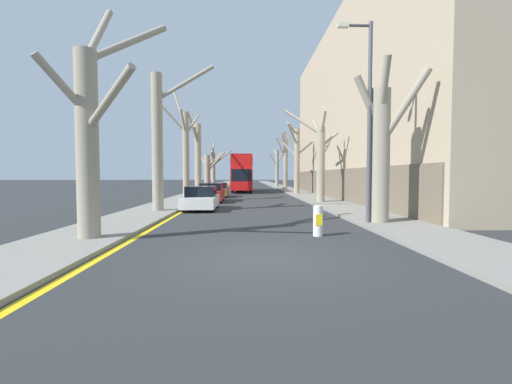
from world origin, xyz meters
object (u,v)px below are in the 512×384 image
object	(u,v)px
street_tree_right_1	(320,158)
parked_car_1	(211,193)
street_tree_right_0	(381,149)
street_tree_right_4	(277,167)
street_tree_left_0	(91,129)
double_decker_bus	(242,172)
traffic_bollard	(318,221)
street_tree_right_2	(296,158)
street_tree_left_1	(159,137)
parked_car_2	(217,190)
street_tree_left_5	(214,168)
parked_car_0	(201,199)
street_tree_left_4	(208,170)
street_tree_right_3	(285,162)
lamp_post	(367,113)
street_tree_left_2	(185,150)
street_tree_left_3	(197,156)

from	to	relation	value
street_tree_right_1	parked_car_1	bearing A→B (deg)	168.49
street_tree_right_0	street_tree_right_4	size ratio (longest dim) A/B	0.98
street_tree_left_0	double_decker_bus	world-z (taller)	street_tree_left_0
street_tree_right_0	traffic_bollard	bearing A→B (deg)	-140.68
street_tree_right_2	street_tree_left_1	bearing A→B (deg)	-119.85
street_tree_left_1	street_tree_right_0	distance (m)	11.29
street_tree_right_2	parked_car_2	bearing A→B (deg)	-152.33
street_tree_left_5	double_decker_bus	xyz separation A→B (m)	(4.10, -6.74, -0.61)
parked_car_0	parked_car_2	xyz separation A→B (m)	(-0.00, 11.82, -0.01)
parked_car_2	street_tree_left_5	bearing A→B (deg)	96.32
double_decker_bus	traffic_bollard	world-z (taller)	double_decker_bus
street_tree_left_5	street_tree_right_2	size ratio (longest dim) A/B	0.91
street_tree_left_1	street_tree_right_0	bearing A→B (deg)	-26.10
street_tree_left_1	street_tree_right_2	distance (m)	20.16
street_tree_left_1	street_tree_left_5	world-z (taller)	street_tree_left_1
street_tree_left_4	parked_car_1	world-z (taller)	street_tree_left_4
street_tree_right_3	street_tree_right_4	world-z (taller)	street_tree_right_3
street_tree_right_3	parked_car_2	bearing A→B (deg)	-118.05
street_tree_left_1	street_tree_left_5	size ratio (longest dim) A/B	1.16
street_tree_right_3	traffic_bollard	size ratio (longest dim) A/B	7.96
street_tree_right_4	lamp_post	xyz separation A→B (m)	(-0.56, -45.11, 1.02)
street_tree_left_1	parked_car_2	world-z (taller)	street_tree_left_1
street_tree_right_2	street_tree_left_2	bearing A→B (deg)	-137.17
street_tree_left_0	street_tree_right_3	xyz separation A→B (m)	(10.12, 36.46, 0.47)
street_tree_right_0	parked_car_2	bearing A→B (deg)	113.84
parked_car_2	street_tree_left_2	bearing A→B (deg)	-111.93
street_tree_right_3	street_tree_left_2	bearing A→B (deg)	-116.56
street_tree_right_3	lamp_post	distance (m)	33.48
street_tree_left_1	street_tree_left_2	bearing A→B (deg)	90.20
street_tree_left_3	street_tree_left_2	bearing A→B (deg)	-89.17
double_decker_bus	street_tree_right_4	bearing A→B (deg)	70.09
street_tree_right_4	street_tree_left_2	bearing A→B (deg)	-107.52
street_tree_right_4	parked_car_2	size ratio (longest dim) A/B	1.59
street_tree_left_3	lamp_post	bearing A→B (deg)	-65.21
street_tree_left_0	street_tree_left_1	xyz separation A→B (m)	(0.02, 8.04, 0.66)
street_tree_right_3	traffic_bollard	xyz separation A→B (m)	(-3.05, -35.86, -3.36)
parked_car_0	lamp_post	bearing A→B (deg)	-41.20
street_tree_right_1	traffic_bollard	bearing A→B (deg)	-102.55
street_tree_left_0	parked_car_0	size ratio (longest dim) A/B	1.94
double_decker_bus	parked_car_0	world-z (taller)	double_decker_bus
parked_car_0	parked_car_1	world-z (taller)	parked_car_1
traffic_bollard	street_tree_left_5	bearing A→B (deg)	100.31
street_tree_left_2	street_tree_right_0	world-z (taller)	street_tree_left_2
street_tree_right_0	street_tree_right_2	distance (m)	22.44
street_tree_right_4	parked_car_1	xyz separation A→B (m)	(-8.01, -32.45, -2.77)
parked_car_1	street_tree_left_1	bearing A→B (deg)	-105.01
street_tree_right_3	parked_car_1	xyz separation A→B (m)	(-8.06, -20.82, -3.19)
street_tree_right_0	parked_car_0	distance (m)	10.58
street_tree_right_3	traffic_bollard	bearing A→B (deg)	-94.87
street_tree_right_0	street_tree_right_2	xyz separation A→B (m)	(-0.06, 22.43, 0.77)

